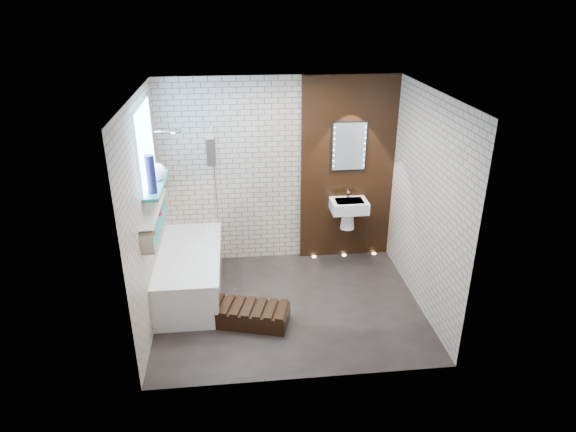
{
  "coord_description": "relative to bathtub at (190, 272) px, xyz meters",
  "views": [
    {
      "loc": [
        -0.59,
        -5.24,
        3.58
      ],
      "look_at": [
        0.0,
        0.15,
        1.15
      ],
      "focal_mm": 31.55,
      "sensor_mm": 36.0,
      "label": 1
    }
  ],
  "objects": [
    {
      "name": "display_niche",
      "position": [
        -0.31,
        -0.3,
        0.91
      ],
      "size": [
        0.14,
        1.3,
        0.26
      ],
      "color": "teal",
      "rests_on": "room_shell"
    },
    {
      "name": "sill_vases",
      "position": [
        -0.28,
        -0.1,
        1.39
      ],
      "size": [
        0.21,
        0.74,
        0.43
      ],
      "color": "white",
      "rests_on": "clerestory_window"
    },
    {
      "name": "washbasin",
      "position": [
        2.17,
        0.62,
        0.5
      ],
      "size": [
        0.5,
        0.36,
        0.58
      ],
      "color": "white",
      "rests_on": "walnut_panel"
    },
    {
      "name": "towel",
      "position": [
        0.35,
        0.15,
        1.56
      ],
      "size": [
        0.1,
        0.25,
        0.33
      ],
      "primitive_type": "cube",
      "color": "black",
      "rests_on": "bath_screen"
    },
    {
      "name": "shower_head",
      "position": [
        -0.08,
        0.5,
        1.71
      ],
      "size": [
        0.18,
        0.18,
        0.02
      ],
      "primitive_type": "cylinder",
      "color": "silver",
      "rests_on": "room_shell"
    },
    {
      "name": "bath_screen",
      "position": [
        0.35,
        0.44,
        0.99
      ],
      "size": [
        0.01,
        0.78,
        1.4
      ],
      "primitive_type": "cube",
      "color": "white",
      "rests_on": "bathtub"
    },
    {
      "name": "walnut_panel",
      "position": [
        2.17,
        0.82,
        1.01
      ],
      "size": [
        1.3,
        0.06,
        2.6
      ],
      "primitive_type": "cube",
      "color": "black",
      "rests_on": "ground"
    },
    {
      "name": "clerestory_window",
      "position": [
        -0.34,
        -0.1,
        1.61
      ],
      "size": [
        0.18,
        1.0,
        0.94
      ],
      "color": "#7FADE0",
      "rests_on": "room_shell"
    },
    {
      "name": "walnut_step",
      "position": [
        0.72,
        -0.75,
        -0.19
      ],
      "size": [
        0.99,
        0.64,
        0.2
      ],
      "primitive_type": "cube",
      "rotation": [
        0.0,
        0.0,
        -0.28
      ],
      "color": "black",
      "rests_on": "ground"
    },
    {
      "name": "led_mirror",
      "position": [
        2.17,
        0.78,
        1.36
      ],
      "size": [
        0.5,
        0.02,
        0.7
      ],
      "color": "black",
      "rests_on": "walnut_panel"
    },
    {
      "name": "ground",
      "position": [
        1.22,
        -0.45,
        -0.29
      ],
      "size": [
        3.2,
        3.2,
        0.0
      ],
      "primitive_type": "plane",
      "color": "black",
      "rests_on": "ground"
    },
    {
      "name": "niche_bottles",
      "position": [
        -0.31,
        -0.26,
        0.88
      ],
      "size": [
        0.07,
        0.72,
        0.17
      ],
      "color": "maroon",
      "rests_on": "display_niche"
    },
    {
      "name": "bathtub",
      "position": [
        0.0,
        0.0,
        0.0
      ],
      "size": [
        0.79,
        1.74,
        0.7
      ],
      "color": "white",
      "rests_on": "ground"
    },
    {
      "name": "floor_uplights",
      "position": [
        2.17,
        0.75,
        -0.29
      ],
      "size": [
        0.96,
        0.06,
        0.01
      ],
      "color": "#FFD899",
      "rests_on": "ground"
    },
    {
      "name": "room_shell",
      "position": [
        1.22,
        -0.45,
        1.01
      ],
      "size": [
        3.24,
        3.2,
        2.6
      ],
      "color": "#B6A091",
      "rests_on": "ground"
    }
  ]
}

